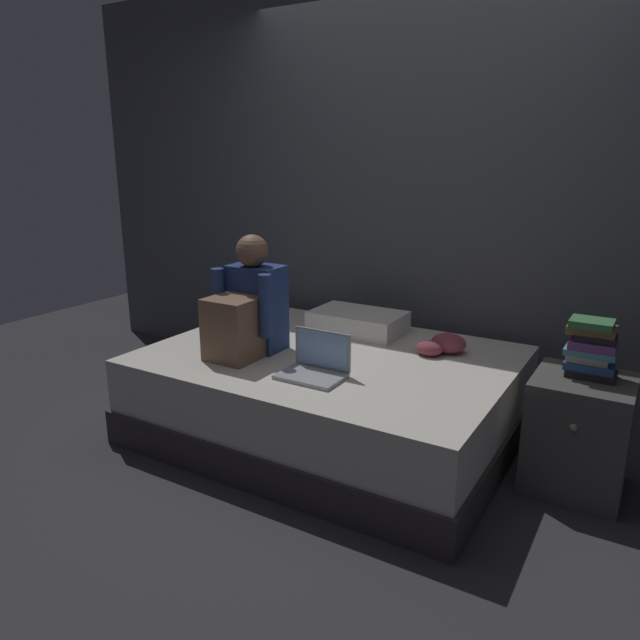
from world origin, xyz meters
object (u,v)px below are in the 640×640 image
object	(u,v)px
bed	(330,394)
pillow	(358,322)
nightstand	(578,434)
clothes_pile	(443,345)
book_stack	(591,348)
laptop	(316,365)
person_sitting	(247,309)

from	to	relation	value
bed	pillow	distance (m)	0.55
nightstand	bed	bearing A→B (deg)	-174.99
clothes_pile	book_stack	bearing A→B (deg)	-12.49
nightstand	clothes_pile	bearing A→B (deg)	164.59
laptop	pillow	size ratio (longest dim) A/B	0.57
laptop	clothes_pile	xyz separation A→B (m)	(0.43, 0.66, -0.00)
nightstand	pillow	size ratio (longest dim) A/B	1.00
clothes_pile	nightstand	bearing A→B (deg)	-15.41
person_sitting	laptop	xyz separation A→B (m)	(0.51, -0.12, -0.20)
book_stack	clothes_pile	size ratio (longest dim) A/B	1.11
nightstand	person_sitting	size ratio (longest dim) A/B	0.86
laptop	clothes_pile	size ratio (longest dim) A/B	1.29
book_stack	pillow	bearing A→B (deg)	167.75
bed	pillow	bearing A→B (deg)	97.39
laptop	book_stack	bearing A→B (deg)	22.22
book_stack	bed	bearing A→B (deg)	-173.29
book_stack	clothes_pile	distance (m)	0.80
person_sitting	laptop	world-z (taller)	person_sitting
person_sitting	pillow	distance (m)	0.77
person_sitting	clothes_pile	xyz separation A→B (m)	(0.94, 0.54, -0.20)
nightstand	book_stack	bearing A→B (deg)	81.14
laptop	pillow	world-z (taller)	laptop
person_sitting	bed	bearing A→B (deg)	28.46
nightstand	book_stack	distance (m)	0.42
person_sitting	book_stack	xyz separation A→B (m)	(1.71, 0.37, -0.04)
clothes_pile	laptop	bearing A→B (deg)	-123.06
clothes_pile	person_sitting	bearing A→B (deg)	-150.08
laptop	bed	bearing A→B (deg)	108.25
bed	clothes_pile	bearing A→B (deg)	30.99
person_sitting	book_stack	world-z (taller)	person_sitting
nightstand	pillow	xyz separation A→B (m)	(-1.36, 0.34, 0.27)
laptop	clothes_pile	world-z (taller)	laptop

